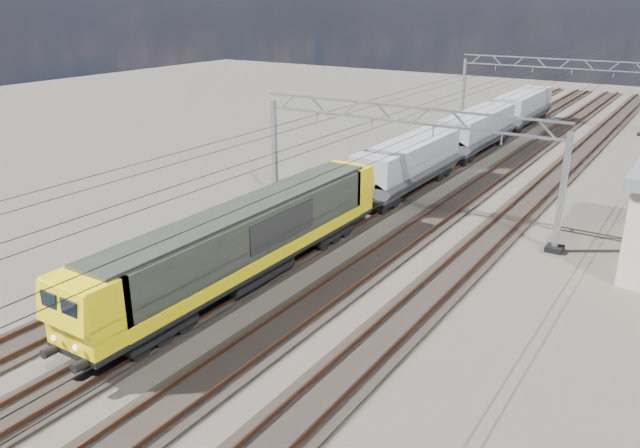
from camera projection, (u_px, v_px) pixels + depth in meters
The scene contains 12 objects.
ground at pixel (367, 239), 35.81m from camera, with size 160.00×160.00×0.00m, color black.
track_outer_west at pixel (282, 219), 38.84m from camera, with size 2.60×140.00×0.30m.
track_loco at pixel (337, 231), 36.80m from camera, with size 2.60×140.00×0.30m.
track_inner_east at pixel (398, 245), 34.77m from camera, with size 2.60×140.00×0.30m.
track_outer_east at pixel (467, 261), 32.73m from camera, with size 2.60×140.00×0.30m.
catenary_gantry_mid at pixel (400, 159), 37.63m from camera, with size 19.90×0.90×7.11m.
catenary_gantry_far at pixel (550, 89), 66.06m from camera, with size 19.90×0.90×7.11m.
overhead_wires at pixel (429, 118), 40.16m from camera, with size 12.03×140.00×0.53m.
locomotive at pixel (248, 238), 29.59m from camera, with size 2.76×21.10×3.62m.
hopper_wagon_lead at pixel (408, 162), 43.59m from camera, with size 3.38×13.00×3.25m.
hopper_wagon_mid at pixel (478, 128), 54.80m from camera, with size 3.38×13.00×3.25m.
hopper_wagon_third at pixel (523, 106), 66.02m from camera, with size 3.38×13.00×3.25m.
Camera 1 is at (15.81, -29.48, 13.08)m, focal length 35.00 mm.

